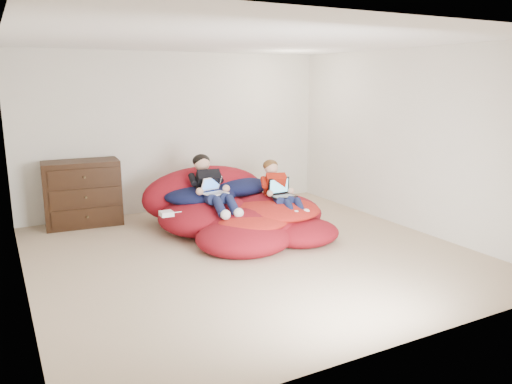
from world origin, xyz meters
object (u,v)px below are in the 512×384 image
at_px(laptop_black, 281,192).
at_px(dresser, 82,193).
at_px(older_boy, 211,184).
at_px(laptop_white, 214,189).
at_px(beanbag_pile, 238,212).
at_px(younger_boy, 279,187).

bearing_deg(laptop_black, dresser, 146.10).
xyz_separation_m(older_boy, laptop_black, (0.88, -0.42, -0.11)).
xyz_separation_m(dresser, laptop_white, (1.51, -1.29, 0.15)).
relative_size(beanbag_pile, laptop_black, 7.11).
distance_m(younger_boy, laptop_black, 0.08).
height_order(dresser, laptop_white, dresser).
height_order(dresser, laptop_black, dresser).
bearing_deg(beanbag_pile, laptop_white, 176.66).
relative_size(dresser, laptop_white, 3.00).
bearing_deg(older_boy, laptop_black, -25.51).
xyz_separation_m(older_boy, younger_boy, (0.88, -0.36, -0.06)).
distance_m(beanbag_pile, laptop_black, 0.67).
distance_m(younger_boy, laptop_white, 0.91).
bearing_deg(laptop_white, laptop_black, -19.75).
distance_m(dresser, older_boy, 1.93).
xyz_separation_m(dresser, laptop_black, (2.38, -1.60, 0.09)).
bearing_deg(younger_boy, laptop_white, 163.89).
bearing_deg(laptop_black, older_boy, 154.49).
xyz_separation_m(beanbag_pile, younger_boy, (0.53, -0.23, 0.34)).
bearing_deg(laptop_black, beanbag_pile, 150.71).
distance_m(dresser, laptop_black, 2.87).
height_order(older_boy, younger_boy, older_boy).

